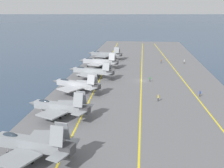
{
  "coord_description": "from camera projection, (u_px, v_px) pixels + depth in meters",
  "views": [
    {
      "loc": [
        -91.61,
        -0.05,
        24.24
      ],
      "look_at": [
        -14.31,
        8.37,
        2.9
      ],
      "focal_mm": 45.0,
      "sensor_mm": 36.0,
      "label": 1
    }
  ],
  "objects": [
    {
      "name": "crew_white_vest",
      "position": [
        184.0,
        61.0,
        122.24
      ],
      "size": [
        0.38,
        0.26,
        1.79
      ],
      "color": "#383328",
      "rests_on": "carrier_deck"
    },
    {
      "name": "carrier_deck",
      "position": [
        141.0,
        81.0,
        94.2
      ],
      "size": [
        224.24,
        51.59,
        0.4
      ],
      "primitive_type": "cube",
      "color": "slate",
      "rests_on": "ground"
    },
    {
      "name": "deck_stripe_centerline",
      "position": [
        141.0,
        81.0,
        94.14
      ],
      "size": [
        201.81,
        0.36,
        0.01
      ],
      "primitive_type": "cube",
      "color": "yellow",
      "rests_on": "carrier_deck"
    },
    {
      "name": "parked_jet_fourth",
      "position": [
        92.0,
        71.0,
        97.02
      ],
      "size": [
        12.71,
        17.25,
        5.99
      ],
      "color": "#93999E",
      "rests_on": "carrier_deck"
    },
    {
      "name": "parked_jet_fifth",
      "position": [
        99.0,
        61.0,
        114.05
      ],
      "size": [
        13.19,
        16.87,
        6.24
      ],
      "color": "#A8AAAF",
      "rests_on": "carrier_deck"
    },
    {
      "name": "crew_blue_vest",
      "position": [
        200.0,
        93.0,
        77.06
      ],
      "size": [
        0.44,
        0.46,
        1.79
      ],
      "color": "#383328",
      "rests_on": "carrier_deck"
    },
    {
      "name": "crew_green_vest",
      "position": [
        150.0,
        79.0,
        92.71
      ],
      "size": [
        0.36,
        0.44,
        1.7
      ],
      "color": "#232328",
      "rests_on": "carrier_deck"
    },
    {
      "name": "crew_yellow_vest",
      "position": [
        158.0,
        98.0,
        73.44
      ],
      "size": [
        0.4,
        0.3,
        1.77
      ],
      "color": "#232328",
      "rests_on": "carrier_deck"
    },
    {
      "name": "deck_stripe_edge_line",
      "position": [
        100.0,
        80.0,
        95.62
      ],
      "size": [
        201.74,
        6.13,
        0.01
      ],
      "primitive_type": "cube",
      "rotation": [
        0.0,
        0.0,
        0.03
      ],
      "color": "yellow",
      "rests_on": "carrier_deck"
    },
    {
      "name": "ground_plane",
      "position": [
        141.0,
        82.0,
        94.25
      ],
      "size": [
        2000.0,
        2000.0,
        0.0
      ],
      "primitive_type": "plane",
      "color": "#2D425B"
    },
    {
      "name": "parked_jet_second",
      "position": [
        59.0,
        106.0,
        62.35
      ],
      "size": [
        12.02,
        15.32,
        6.43
      ],
      "color": "gray",
      "rests_on": "carrier_deck"
    },
    {
      "name": "parked_jet_nearest",
      "position": [
        31.0,
        144.0,
        44.85
      ],
      "size": [
        13.4,
        15.56,
        6.84
      ],
      "color": "gray",
      "rests_on": "carrier_deck"
    },
    {
      "name": "parked_jet_sixth",
      "position": [
        105.0,
        54.0,
        132.09
      ],
      "size": [
        12.92,
        17.03,
        5.96
      ],
      "color": "gray",
      "rests_on": "carrier_deck"
    },
    {
      "name": "deck_stripe_foul_line",
      "position": [
        184.0,
        82.0,
        92.66
      ],
      "size": [
        201.44,
        12.95,
        0.01
      ],
      "primitive_type": "cube",
      "rotation": [
        0.0,
        0.0,
        0.06
      ],
      "color": "yellow",
      "rests_on": "carrier_deck"
    },
    {
      "name": "crew_brown_vest",
      "position": [
        161.0,
        61.0,
        123.08
      ],
      "size": [
        0.42,
        0.46,
        1.8
      ],
      "color": "#232328",
      "rests_on": "carrier_deck"
    },
    {
      "name": "parked_jet_third",
      "position": [
        76.0,
        84.0,
        80.41
      ],
      "size": [
        12.77,
        15.97,
        5.93
      ],
      "color": "#A8AAAF",
      "rests_on": "carrier_deck"
    }
  ]
}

